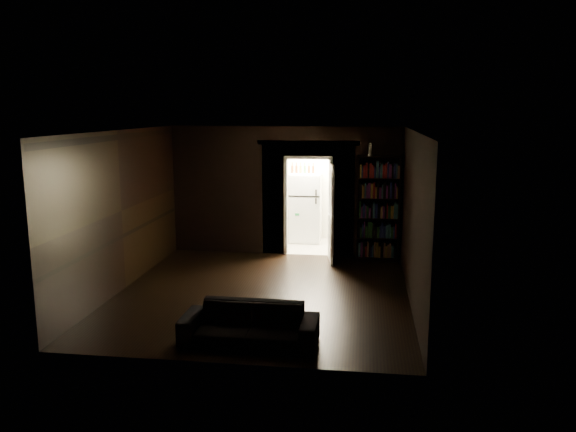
% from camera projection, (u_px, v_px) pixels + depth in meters
% --- Properties ---
extents(ground, '(5.50, 5.50, 0.00)m').
position_uv_depth(ground, '(263.00, 294.00, 9.74)').
color(ground, black).
rests_on(ground, ground).
extents(room_walls, '(5.02, 5.61, 2.84)m').
position_uv_depth(room_walls, '(272.00, 189.00, 10.47)').
color(room_walls, black).
rests_on(room_walls, ground).
extents(kitchen_alcove, '(2.20, 1.80, 2.60)m').
position_uv_depth(kitchen_alcove, '(313.00, 193.00, 13.22)').
color(kitchen_alcove, '#B6B09F').
rests_on(kitchen_alcove, ground).
extents(sofa, '(1.87, 0.83, 0.71)m').
position_uv_depth(sofa, '(250.00, 319.00, 7.61)').
color(sofa, black).
rests_on(sofa, ground).
extents(bookshelf, '(0.95, 0.49, 2.20)m').
position_uv_depth(bookshelf, '(378.00, 209.00, 11.75)').
color(bookshelf, black).
rests_on(bookshelf, ground).
extents(refrigerator, '(0.93, 0.90, 1.65)m').
position_uv_depth(refrigerator, '(306.00, 208.00, 13.47)').
color(refrigerator, white).
rests_on(refrigerator, ground).
extents(door, '(0.17, 0.85, 2.05)m').
position_uv_depth(door, '(331.00, 213.00, 11.66)').
color(door, white).
rests_on(door, ground).
extents(figurine, '(0.09, 0.09, 0.28)m').
position_uv_depth(figurine, '(370.00, 149.00, 11.49)').
color(figurine, white).
rests_on(figurine, bookshelf).
extents(bottles, '(0.64, 0.09, 0.26)m').
position_uv_depth(bottles, '(303.00, 168.00, 13.33)').
color(bottles, black).
rests_on(bottles, refrigerator).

